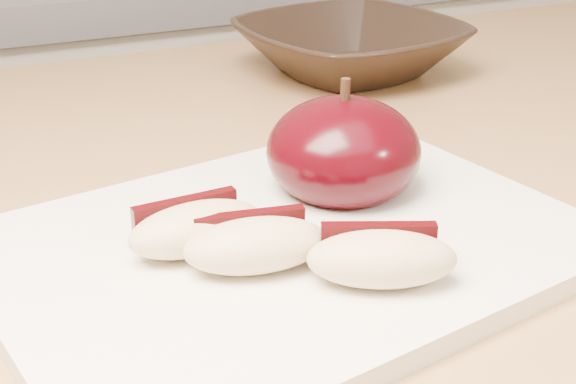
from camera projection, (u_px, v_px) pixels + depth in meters
name	position (u px, v px, depth m)	size (l,w,h in m)	color
back_cabinet	(29.00, 272.00, 1.24)	(2.40, 0.62, 0.94)	silver
cutting_board	(288.00, 246.00, 0.42)	(0.30, 0.22, 0.01)	white
apple_half	(343.00, 151.00, 0.46)	(0.12, 0.12, 0.07)	black
apple_wedge_a	(195.00, 227.00, 0.40)	(0.07, 0.04, 0.03)	#D2B585
apple_wedge_b	(255.00, 244.00, 0.38)	(0.07, 0.05, 0.03)	#D2B585
apple_wedge_c	(381.00, 257.00, 0.37)	(0.08, 0.06, 0.03)	#D2B585
bowl	(350.00, 48.00, 0.71)	(0.19, 0.19, 0.05)	black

